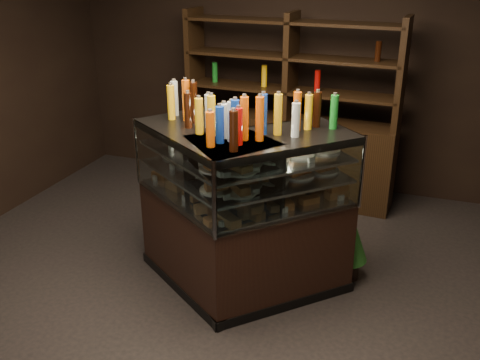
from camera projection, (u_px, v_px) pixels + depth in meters
name	position (u px, v px, depth m)	size (l,w,h in m)	color
ground	(201.00, 288.00, 4.37)	(5.00, 5.00, 0.00)	black
room_shell	(193.00, 46.00, 3.62)	(5.02, 5.02, 3.01)	black
display_case	(239.00, 238.00, 4.23)	(1.83, 1.28, 1.32)	black
food_display	(238.00, 171.00, 4.00)	(1.51, 0.90, 0.41)	#CC7F49
bottles_top	(238.00, 115.00, 3.84)	(1.33, 0.76, 0.30)	yellow
potted_conifer	(348.00, 232.00, 4.38)	(0.34, 0.34, 0.73)	black
back_shelving	(288.00, 143.00, 5.87)	(2.33, 0.57, 2.00)	black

